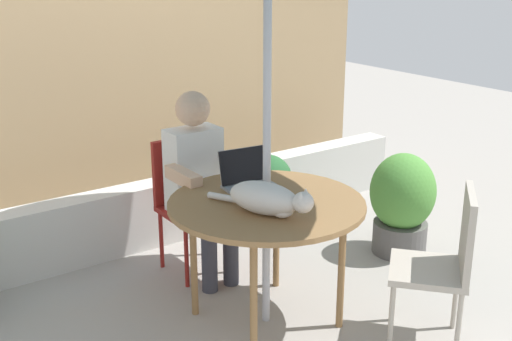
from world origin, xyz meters
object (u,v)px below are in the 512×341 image
(person_seated, at_px, (200,176))
(patio_table, at_px, (267,211))
(cat, at_px, (268,199))
(potted_plant_corner, at_px, (402,202))
(chair_occupied, at_px, (188,194))
(laptop, at_px, (248,176))
(chair_empty, at_px, (446,257))
(potted_plant_by_chair, at_px, (267,189))

(person_seated, bearing_deg, patio_table, -90.00)
(cat, distance_m, potted_plant_corner, 1.54)
(chair_occupied, xyz_separation_m, laptop, (0.05, -0.62, 0.29))
(patio_table, height_order, cat, cat)
(chair_empty, distance_m, potted_plant_by_chair, 1.83)
(chair_empty, height_order, potted_plant_by_chair, chair_empty)
(potted_plant_by_chair, xyz_separation_m, potted_plant_corner, (0.52, -0.88, 0.06))
(cat, bearing_deg, laptop, 69.22)
(cat, bearing_deg, potted_plant_corner, 13.77)
(cat, xyz_separation_m, potted_plant_by_chair, (0.91, 1.23, -0.50))
(chair_occupied, height_order, chair_empty, same)
(patio_table, bearing_deg, potted_plant_corner, 8.31)
(chair_empty, distance_m, cat, 0.99)
(patio_table, relative_size, potted_plant_corner, 1.49)
(laptop, height_order, potted_plant_corner, laptop)
(chair_empty, bearing_deg, potted_plant_corner, 53.38)
(chair_occupied, bearing_deg, potted_plant_corner, -27.26)
(person_seated, xyz_separation_m, potted_plant_corner, (1.32, -0.52, -0.31))
(patio_table, distance_m, person_seated, 0.72)
(patio_table, bearing_deg, chair_empty, -49.26)
(chair_occupied, bearing_deg, patio_table, -90.00)
(person_seated, relative_size, potted_plant_corner, 1.68)
(cat, xyz_separation_m, potted_plant_corner, (1.43, 0.35, -0.44))
(patio_table, xyz_separation_m, potted_plant_by_chair, (0.80, 1.07, -0.36))
(person_seated, relative_size, potted_plant_by_chair, 2.06)
(laptop, xyz_separation_m, cat, (-0.16, -0.41, 0.02))
(chair_empty, relative_size, potted_plant_by_chair, 1.49)
(patio_table, bearing_deg, person_seated, 90.00)
(person_seated, bearing_deg, cat, -96.90)
(chair_occupied, distance_m, potted_plant_by_chair, 0.85)
(chair_occupied, xyz_separation_m, cat, (-0.11, -1.03, 0.31))
(patio_table, distance_m, potted_plant_by_chair, 1.39)
(chair_occupied, height_order, cat, cat)
(patio_table, relative_size, potted_plant_by_chair, 1.84)
(chair_empty, relative_size, person_seated, 0.72)
(chair_empty, bearing_deg, person_seated, 113.55)
(chair_occupied, height_order, potted_plant_corner, chair_occupied)
(cat, bearing_deg, chair_occupied, 84.14)
(patio_table, height_order, laptop, laptop)
(laptop, distance_m, potted_plant_corner, 1.34)
(cat, bearing_deg, chair_empty, -38.05)
(chair_empty, xyz_separation_m, cat, (-0.74, 0.58, 0.31))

